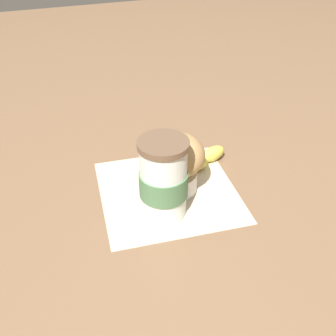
# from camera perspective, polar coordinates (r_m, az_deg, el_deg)

# --- Properties ---
(ground_plane) EXTENTS (3.00, 3.00, 0.00)m
(ground_plane) POSITION_cam_1_polar(r_m,az_deg,el_deg) (0.74, -0.00, -3.40)
(ground_plane) COLOR brown
(paper_napkin) EXTENTS (0.27, 0.27, 0.00)m
(paper_napkin) POSITION_cam_1_polar(r_m,az_deg,el_deg) (0.74, -0.00, -3.35)
(paper_napkin) COLOR beige
(paper_napkin) RESTS_ON ground_plane
(coffee_cup) EXTENTS (0.08, 0.08, 0.14)m
(coffee_cup) POSITION_cam_1_polar(r_m,az_deg,el_deg) (0.65, -0.66, -1.66)
(coffee_cup) COLOR silver
(coffee_cup) RESTS_ON paper_napkin
(muffin) EXTENTS (0.10, 0.10, 0.12)m
(muffin) POSITION_cam_1_polar(r_m,az_deg,el_deg) (0.71, 1.19, 1.20)
(muffin) COLOR white
(muffin) RESTS_ON paper_napkin
(banana) EXTENTS (0.07, 0.17, 0.03)m
(banana) POSITION_cam_1_polar(r_m,az_deg,el_deg) (0.79, 3.12, 1.01)
(banana) COLOR #D6CC4C
(banana) RESTS_ON paper_napkin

